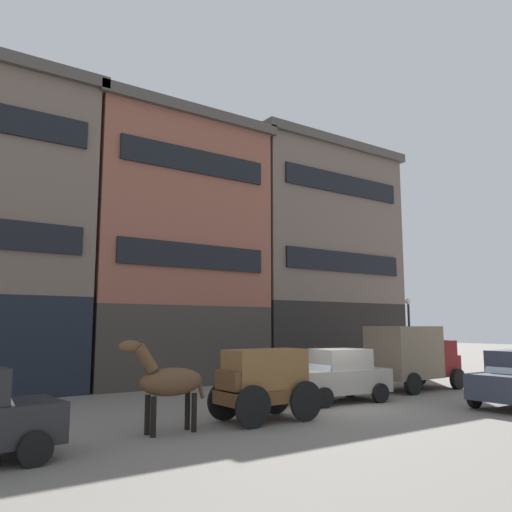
{
  "coord_description": "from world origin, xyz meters",
  "views": [
    {
      "loc": [
        -12.29,
        -12.96,
        2.64
      ],
      "look_at": [
        -1.79,
        2.08,
        5.13
      ],
      "focal_mm": 36.18,
      "sensor_mm": 36.0,
      "label": 1
    }
  ],
  "objects_px": {
    "fire_hydrant_curbside": "(284,375)",
    "pedestrian_officer": "(316,366)",
    "sedan_parked_curb": "(338,375)",
    "streetlamp_curbside": "(409,325)",
    "draft_horse": "(168,381)",
    "cargo_wagon": "(264,379)",
    "delivery_truck_near": "(413,355)"
  },
  "relations": [
    {
      "from": "fire_hydrant_curbside",
      "to": "pedestrian_officer",
      "type": "bearing_deg",
      "value": -97.59
    },
    {
      "from": "sedan_parked_curb",
      "to": "streetlamp_curbside",
      "type": "height_order",
      "value": "streetlamp_curbside"
    },
    {
      "from": "pedestrian_officer",
      "to": "fire_hydrant_curbside",
      "type": "xyz_separation_m",
      "value": [
        0.35,
        2.59,
        -0.55
      ]
    },
    {
      "from": "streetlamp_curbside",
      "to": "fire_hydrant_curbside",
      "type": "bearing_deg",
      "value": 175.17
    },
    {
      "from": "draft_horse",
      "to": "sedan_parked_curb",
      "type": "distance_m",
      "value": 7.37
    },
    {
      "from": "cargo_wagon",
      "to": "fire_hydrant_curbside",
      "type": "xyz_separation_m",
      "value": [
        6.09,
        6.87,
        -0.72
      ]
    },
    {
      "from": "sedan_parked_curb",
      "to": "fire_hydrant_curbside",
      "type": "xyz_separation_m",
      "value": [
        1.82,
        5.41,
        -0.49
      ]
    },
    {
      "from": "delivery_truck_near",
      "to": "pedestrian_officer",
      "type": "distance_m",
      "value": 4.12
    },
    {
      "from": "cargo_wagon",
      "to": "delivery_truck_near",
      "type": "xyz_separation_m",
      "value": [
        9.25,
        2.15,
        0.28
      ]
    },
    {
      "from": "cargo_wagon",
      "to": "delivery_truck_near",
      "type": "distance_m",
      "value": 9.5
    },
    {
      "from": "delivery_truck_near",
      "to": "sedan_parked_curb",
      "type": "bearing_deg",
      "value": -172.06
    },
    {
      "from": "draft_horse",
      "to": "delivery_truck_near",
      "type": "distance_m",
      "value": 12.39
    },
    {
      "from": "cargo_wagon",
      "to": "draft_horse",
      "type": "height_order",
      "value": "draft_horse"
    },
    {
      "from": "cargo_wagon",
      "to": "sedan_parked_curb",
      "type": "xyz_separation_m",
      "value": [
        4.27,
        1.46,
        -0.23
      ]
    },
    {
      "from": "draft_horse",
      "to": "sedan_parked_curb",
      "type": "relative_size",
      "value": 0.61
    },
    {
      "from": "sedan_parked_curb",
      "to": "pedestrian_officer",
      "type": "relative_size",
      "value": 2.14
    },
    {
      "from": "pedestrian_officer",
      "to": "streetlamp_curbside",
      "type": "xyz_separation_m",
      "value": [
        8.37,
        1.91,
        1.69
      ]
    },
    {
      "from": "streetlamp_curbside",
      "to": "draft_horse",
      "type": "bearing_deg",
      "value": -160.06
    },
    {
      "from": "cargo_wagon",
      "to": "sedan_parked_curb",
      "type": "height_order",
      "value": "cargo_wagon"
    },
    {
      "from": "delivery_truck_near",
      "to": "fire_hydrant_curbside",
      "type": "xyz_separation_m",
      "value": [
        -3.16,
        4.72,
        -1.0
      ]
    },
    {
      "from": "draft_horse",
      "to": "pedestrian_officer",
      "type": "relative_size",
      "value": 1.31
    },
    {
      "from": "sedan_parked_curb",
      "to": "pedestrian_officer",
      "type": "distance_m",
      "value": 3.19
    },
    {
      "from": "delivery_truck_near",
      "to": "streetlamp_curbside",
      "type": "xyz_separation_m",
      "value": [
        4.87,
        4.04,
        1.25
      ]
    },
    {
      "from": "cargo_wagon",
      "to": "pedestrian_officer",
      "type": "bearing_deg",
      "value": 36.68
    },
    {
      "from": "pedestrian_officer",
      "to": "draft_horse",
      "type": "bearing_deg",
      "value": -153.79
    },
    {
      "from": "streetlamp_curbside",
      "to": "fire_hydrant_curbside",
      "type": "relative_size",
      "value": 4.96
    },
    {
      "from": "pedestrian_officer",
      "to": "streetlamp_curbside",
      "type": "bearing_deg",
      "value": 12.87
    },
    {
      "from": "pedestrian_officer",
      "to": "streetlamp_curbside",
      "type": "height_order",
      "value": "streetlamp_curbside"
    },
    {
      "from": "draft_horse",
      "to": "pedestrian_officer",
      "type": "xyz_separation_m",
      "value": [
        8.7,
        4.28,
        -0.29
      ]
    },
    {
      "from": "cargo_wagon",
      "to": "fire_hydrant_curbside",
      "type": "height_order",
      "value": "cargo_wagon"
    },
    {
      "from": "delivery_truck_near",
      "to": "fire_hydrant_curbside",
      "type": "height_order",
      "value": "delivery_truck_near"
    },
    {
      "from": "fire_hydrant_curbside",
      "to": "cargo_wagon",
      "type": "bearing_deg",
      "value": -131.56
    }
  ]
}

